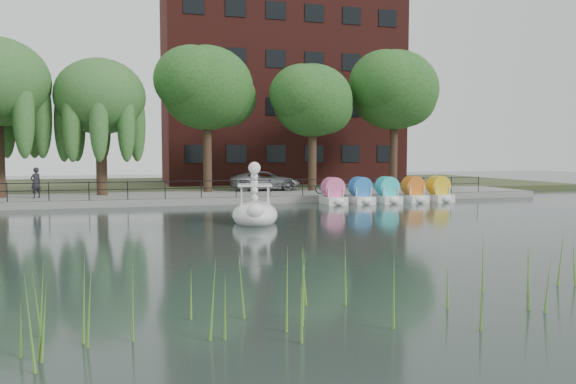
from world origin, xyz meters
name	(u,v)px	position (x,y,z in m)	size (l,w,h in m)	color
ground_plane	(305,237)	(0.00, 0.00, 0.00)	(120.00, 120.00, 0.00)	#2E3D37
promenade	(228,197)	(0.00, 16.00, 0.20)	(40.00, 6.00, 0.40)	gray
kerb	(237,201)	(0.00, 13.05, 0.20)	(40.00, 0.25, 0.40)	gray
land_strip	(201,185)	(0.00, 30.00, 0.18)	(60.00, 22.00, 0.36)	#47512D
railing	(236,184)	(0.00, 13.25, 1.15)	(32.00, 0.05, 1.00)	black
apartment_building	(279,80)	(7.00, 29.97, 9.36)	(20.00, 10.07, 18.00)	#4C1E16
willow_mid	(100,97)	(-7.50, 17.00, 6.25)	(5.32, 5.32, 8.15)	#473323
broadleaf_center	(207,89)	(-1.00, 18.00, 7.06)	(6.00, 6.00, 9.25)	#473323
broadleaf_right	(312,101)	(6.00, 17.50, 6.39)	(5.40, 5.40, 8.32)	#473323
broadleaf_far	(394,90)	(12.50, 18.50, 7.40)	(6.30, 6.30, 9.71)	#473323
minivan	(265,179)	(2.94, 18.33, 1.15)	(5.40, 2.48, 1.50)	gray
bicycle	(329,186)	(6.01, 14.22, 0.90)	(1.72, 0.60, 1.00)	gray
pedestrian	(36,180)	(-10.96, 15.57, 1.39)	(0.71, 0.48, 1.98)	black
swan_boat	(255,210)	(-0.83, 4.43, 0.56)	(2.45, 3.32, 2.55)	white
pedal_boat_row	(387,192)	(8.74, 11.62, 0.61)	(7.95, 1.70, 1.40)	white
reed_bank	(549,273)	(2.00, -9.50, 0.60)	(24.00, 2.40, 1.20)	#669938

